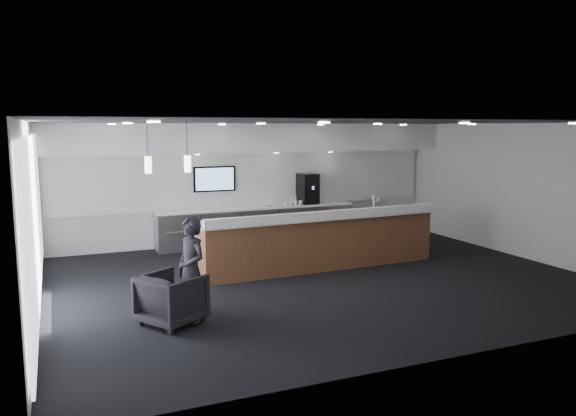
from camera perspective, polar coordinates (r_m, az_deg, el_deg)
name	(u,v)px	position (r m, az deg, el deg)	size (l,w,h in m)	color
ground	(321,279)	(10.93, 3.33, -7.23)	(10.00, 10.00, 0.00)	black
ceiling	(322,122)	(10.54, 3.47, 8.70)	(10.00, 8.00, 0.02)	black
back_wall	(252,183)	(14.30, -3.70, 2.54)	(10.00, 0.02, 3.00)	silver
left_wall	(32,219)	(9.56, -24.60, -1.00)	(0.02, 8.00, 3.00)	silver
right_wall	(522,191)	(13.59, 22.69, 1.62)	(0.02, 8.00, 3.00)	silver
soffit_bulkhead	(257,138)	(13.81, -3.13, 7.12)	(10.00, 0.90, 0.70)	silver
alcove_panel	(252,179)	(14.26, -3.67, 2.93)	(9.80, 0.06, 1.40)	silver
window_blinds_wall	(34,219)	(9.56, -24.37, -0.99)	(0.04, 7.36, 2.55)	silver
back_credenza	(257,225)	(14.10, -3.18, -1.73)	(5.06, 0.66, 0.95)	gray
wall_tv	(214,179)	(13.90, -7.48, 2.94)	(1.05, 0.08, 0.62)	black
pendant_left	(185,163)	(10.51, -10.40, 4.49)	(0.12, 0.12, 0.30)	#FFEEC6
pendant_right	(146,164)	(10.39, -14.18, 4.33)	(0.12, 0.12, 0.30)	#FFEEC6
ceiling_can_lights	(322,124)	(10.53, 3.47, 8.54)	(7.00, 5.00, 0.02)	white
service_counter	(320,241)	(11.64, 3.28, -3.36)	(5.23, 1.08, 1.49)	brown
coffee_machine	(308,189)	(14.52, 2.01, 1.99)	(0.47, 0.59, 0.78)	black
info_sign_left	(271,202)	(14.07, -1.73, 0.60)	(0.14, 0.02, 0.19)	white
info_sign_right	(293,200)	(14.29, 0.53, 0.79)	(0.17, 0.02, 0.23)	white
armchair	(172,299)	(8.61, -11.73, -9.01)	(0.82, 0.84, 0.77)	black
lounge_guest	(191,270)	(8.55, -9.79, -6.21)	(0.58, 0.38, 1.59)	black
cup_0	(305,202)	(14.37, 1.78, 0.57)	(0.11, 0.11, 0.10)	white
cup_1	(300,203)	(14.32, 1.27, 0.54)	(0.11, 0.11, 0.10)	white
cup_2	(295,203)	(14.26, 0.76, 0.52)	(0.11, 0.11, 0.10)	white
cup_3	(290,203)	(14.20, 0.24, 0.49)	(0.11, 0.11, 0.10)	white
cup_4	(285,204)	(14.15, -0.28, 0.46)	(0.11, 0.11, 0.10)	white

